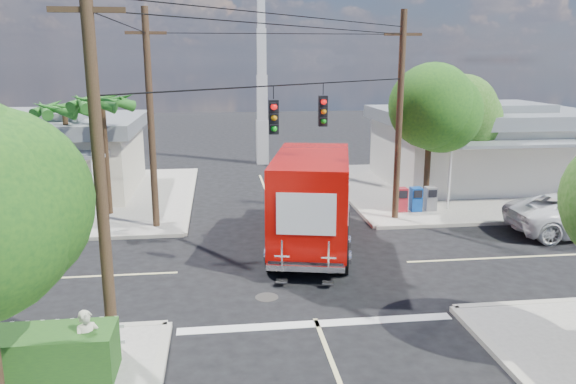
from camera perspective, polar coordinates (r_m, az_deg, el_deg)
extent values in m
plane|color=black|center=(19.51, 0.74, -7.65)|extent=(120.00, 120.00, 0.00)
cube|color=gray|center=(32.78, 17.38, 0.50)|extent=(14.00, 14.00, 0.14)
cube|color=#AAA697|center=(30.57, 5.34, 0.17)|extent=(0.25, 14.00, 0.14)
cube|color=#AAA697|center=(26.77, 23.50, -2.79)|extent=(14.00, 0.25, 0.14)
cube|color=gray|center=(31.04, -22.82, -0.63)|extent=(14.00, 14.00, 0.14)
cube|color=#AAA697|center=(29.90, -9.81, -0.27)|extent=(0.25, 14.00, 0.14)
cube|color=#AAA697|center=(24.61, -27.07, -4.51)|extent=(14.00, 0.25, 0.14)
cube|color=beige|center=(29.01, -1.97, -0.63)|extent=(0.12, 12.00, 0.01)
cube|color=beige|center=(23.05, 26.33, -5.74)|extent=(12.00, 0.12, 0.01)
cube|color=silver|center=(15.62, 2.97, -13.21)|extent=(7.50, 0.40, 0.01)
cube|color=silver|center=(33.99, 19.20, 3.85)|extent=(11.00, 8.00, 3.40)
cube|color=slate|center=(33.74, 19.46, 7.28)|extent=(11.80, 8.80, 0.70)
cube|color=slate|center=(33.70, 19.53, 8.13)|extent=(6.05, 4.40, 0.50)
cube|color=slate|center=(29.56, 23.53, 4.53)|extent=(9.90, 1.80, 0.15)
cylinder|color=silver|center=(27.11, 16.06, 1.30)|extent=(0.12, 0.12, 2.90)
cube|color=beige|center=(32.41, -24.10, 2.82)|extent=(10.00, 8.00, 3.20)
cube|color=slate|center=(32.16, -24.42, 6.24)|extent=(10.80, 8.80, 0.70)
cube|color=slate|center=(32.11, -24.51, 7.12)|extent=(5.50, 4.40, 0.50)
cube|color=slate|center=(27.66, -27.16, 3.22)|extent=(9.00, 1.80, 0.15)
cylinder|color=silver|center=(26.03, -19.14, 0.38)|extent=(0.12, 0.12, 2.70)
cube|color=silver|center=(38.56, -2.62, 5.10)|extent=(0.80, 0.80, 3.00)
cube|color=silver|center=(38.25, -2.66, 9.55)|extent=(0.70, 0.70, 3.00)
cube|color=silver|center=(38.18, -2.71, 14.05)|extent=(0.60, 0.60, 3.00)
cube|color=silver|center=(38.34, -2.76, 18.53)|extent=(0.50, 0.50, 3.00)
cylinder|color=#422D1C|center=(27.11, 13.98, 2.72)|extent=(0.28, 0.28, 4.10)
sphere|color=#184917|center=(26.78, 14.29, 8.11)|extent=(4.10, 4.10, 4.10)
sphere|color=#184917|center=(26.81, 13.36, 8.71)|extent=(3.33, 3.33, 3.33)
sphere|color=#184917|center=(26.65, 15.21, 7.75)|extent=(3.58, 3.58, 3.58)
cylinder|color=#422D1C|center=(30.15, 17.09, 3.06)|extent=(0.28, 0.28, 3.58)
sphere|color=#225712|center=(29.86, 17.38, 7.30)|extent=(3.58, 3.58, 3.58)
sphere|color=#225712|center=(29.86, 16.55, 7.78)|extent=(2.91, 2.91, 2.91)
sphere|color=#225712|center=(29.75, 18.22, 7.00)|extent=(3.14, 3.14, 3.14)
cylinder|color=#422D1C|center=(26.39, -17.97, 3.18)|extent=(0.24, 0.24, 5.00)
cone|color=#21611C|center=(25.94, -16.40, 8.92)|extent=(0.50, 2.06, 0.98)
cone|color=#21611C|center=(26.68, -16.90, 8.99)|extent=(1.92, 1.68, 0.98)
cone|color=#21611C|center=(26.99, -18.45, 8.93)|extent=(2.12, 0.95, 0.98)
cone|color=#21611C|center=(26.64, -19.95, 8.77)|extent=(1.34, 2.07, 0.98)
cone|color=#21611C|center=(25.88, -20.32, 8.63)|extent=(1.34, 2.07, 0.98)
cone|color=#21611C|center=(25.27, -19.20, 8.62)|extent=(2.12, 0.95, 0.98)
cone|color=#21611C|center=(25.30, -17.42, 8.76)|extent=(1.92, 1.68, 0.98)
cylinder|color=#422D1C|center=(28.30, -21.38, 3.15)|extent=(0.24, 0.24, 4.60)
cone|color=#21611C|center=(27.81, -19.98, 8.09)|extent=(0.50, 2.06, 0.98)
cone|color=#21611C|center=(28.57, -20.34, 8.18)|extent=(1.92, 1.68, 0.98)
cone|color=#21611C|center=(28.92, -21.75, 8.12)|extent=(2.12, 0.95, 0.98)
cone|color=#21611C|center=(28.61, -23.18, 7.95)|extent=(1.34, 2.07, 0.98)
cone|color=#21611C|center=(27.86, -23.61, 7.79)|extent=(1.34, 2.07, 0.98)
cone|color=#21611C|center=(27.23, -22.65, 7.78)|extent=(2.12, 0.95, 0.98)
cone|color=#21611C|center=(27.20, -21.00, 7.91)|extent=(1.92, 1.68, 0.98)
cylinder|color=#473321|center=(13.36, -18.60, 1.94)|extent=(0.28, 0.28, 9.00)
cube|color=#473321|center=(13.17, -19.77, 17.04)|extent=(1.60, 0.12, 0.12)
cylinder|color=#473321|center=(24.63, 11.23, 7.27)|extent=(0.28, 0.28, 9.00)
cube|color=#473321|center=(24.53, 11.61, 15.42)|extent=(1.60, 0.12, 0.12)
cylinder|color=#473321|center=(23.54, -13.76, 6.88)|extent=(0.28, 0.28, 9.00)
cube|color=#473321|center=(23.43, -14.25, 15.41)|extent=(1.60, 0.12, 0.12)
cylinder|color=black|center=(18.25, 0.80, 10.86)|extent=(10.43, 10.43, 0.04)
cube|color=black|center=(17.43, -1.47, 7.61)|extent=(0.30, 0.24, 1.05)
sphere|color=red|center=(17.26, -1.43, 8.66)|extent=(0.20, 0.20, 0.20)
cube|color=black|center=(19.57, 3.56, 8.21)|extent=(0.30, 0.24, 1.05)
sphere|color=red|center=(19.41, 3.65, 9.15)|extent=(0.20, 0.20, 0.20)
cube|color=silver|center=(14.18, -16.93, -13.83)|extent=(0.09, 0.06, 1.00)
cube|color=maroon|center=(26.40, 11.43, -0.76)|extent=(0.50, 0.50, 1.10)
cube|color=#0D429E|center=(26.63, 12.86, -0.71)|extent=(0.50, 0.50, 1.10)
cube|color=slate|center=(26.87, 14.26, -0.66)|extent=(0.50, 0.50, 1.10)
cube|color=black|center=(21.75, 2.50, -3.84)|extent=(4.13, 8.45, 0.26)
cube|color=#C20903|center=(24.60, 2.92, 0.18)|extent=(2.83, 2.28, 2.29)
cube|color=black|center=(25.22, 3.01, 1.48)|extent=(2.19, 0.74, 0.99)
cube|color=silver|center=(25.68, 3.00, -0.93)|extent=(2.36, 0.65, 0.36)
cube|color=#C20903|center=(20.43, 2.40, -0.42)|extent=(3.87, 6.46, 3.02)
cube|color=white|center=(20.37, 6.12, -0.08)|extent=(0.85, 3.66, 1.35)
cube|color=white|center=(20.51, -1.29, 0.08)|extent=(0.85, 3.66, 1.35)
cube|color=white|center=(17.45, 1.85, -2.27)|extent=(1.83, 0.43, 1.35)
cube|color=silver|center=(17.86, 1.78, -7.71)|extent=(2.49, 0.80, 0.19)
cube|color=silver|center=(17.65, -0.62, -6.52)|extent=(0.47, 0.16, 1.04)
cube|color=silver|center=(17.56, 4.15, -6.66)|extent=(0.47, 0.16, 1.04)
cylinder|color=black|center=(24.73, 0.11, -1.72)|extent=(0.58, 1.19, 1.15)
cylinder|color=black|center=(24.62, 5.67, -1.85)|extent=(0.58, 1.19, 1.15)
cylinder|color=black|center=(18.99, -1.63, -6.41)|extent=(0.58, 1.19, 1.15)
cylinder|color=black|center=(18.86, 5.66, -6.62)|extent=(0.58, 1.19, 1.15)
imported|color=beige|center=(13.39, -19.62, -14.38)|extent=(0.69, 0.63, 1.57)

